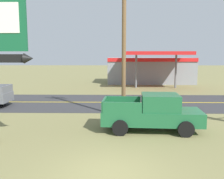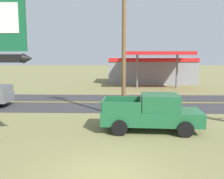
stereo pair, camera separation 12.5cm
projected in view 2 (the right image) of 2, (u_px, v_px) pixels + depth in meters
ground_plane at (105, 175)px, 8.51m from camera, size 180.00×180.00×0.00m
road_asphalt at (114, 102)px, 21.39m from camera, size 140.00×8.00×0.02m
road_centre_line at (114, 102)px, 21.38m from camera, size 126.00×0.20×0.01m
utility_pole at (124, 34)px, 15.53m from camera, size 1.77×0.26×9.95m
gas_station at (151, 69)px, 36.20m from camera, size 12.00×11.50×4.40m
pickup_green_parked_on_lawn at (152, 113)px, 13.35m from camera, size 5.30×2.46×1.96m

